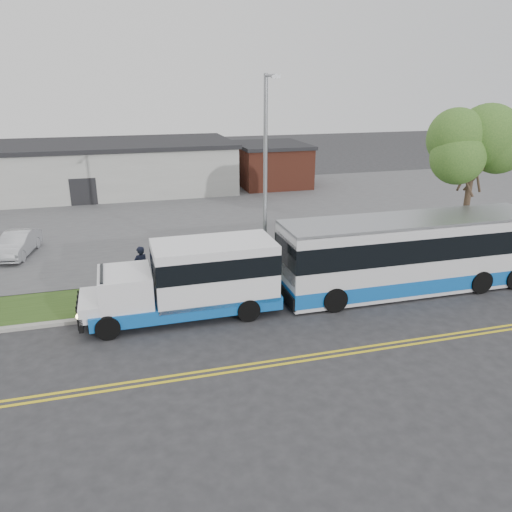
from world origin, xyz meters
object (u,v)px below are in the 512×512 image
object	(u,v)px
streetlight_near	(266,177)
shuttle_bus	(195,277)
transit_bus	(411,254)
pedestrian	(141,267)
parked_car_a	(18,244)
tree_east	(475,146)

from	to	relation	value
streetlight_near	shuttle_bus	world-z (taller)	streetlight_near
shuttle_bus	transit_bus	xyz separation A→B (m)	(10.05, -0.01, 0.09)
pedestrian	parked_car_a	xyz separation A→B (m)	(-6.35, 6.49, -0.34)
shuttle_bus	pedestrian	world-z (taller)	shuttle_bus
pedestrian	parked_car_a	bearing A→B (deg)	-71.10
parked_car_a	pedestrian	bearing A→B (deg)	-34.86
transit_bus	pedestrian	size ratio (longest dim) A/B	6.19
transit_bus	pedestrian	xyz separation A→B (m)	(-12.09, 3.35, -0.64)
shuttle_bus	streetlight_near	bearing A→B (deg)	29.76
transit_bus	parked_car_a	xyz separation A→B (m)	(-18.44, 9.85, -0.98)
tree_east	shuttle_bus	world-z (taller)	tree_east
tree_east	streetlight_near	distance (m)	11.05
transit_bus	pedestrian	distance (m)	12.56
shuttle_bus	tree_east	bearing A→B (deg)	8.79
tree_east	shuttle_bus	distance (m)	15.51
tree_east	transit_bus	size ratio (longest dim) A/B	0.67
streetlight_near	tree_east	bearing A→B (deg)	1.42
transit_bus	shuttle_bus	bearing A→B (deg)	179.97
streetlight_near	transit_bus	size ratio (longest dim) A/B	0.76
shuttle_bus	parked_car_a	bearing A→B (deg)	129.95
tree_east	streetlight_near	bearing A→B (deg)	-178.58
shuttle_bus	pedestrian	size ratio (longest dim) A/B	4.04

